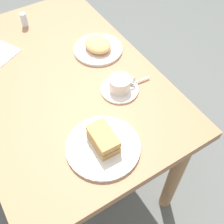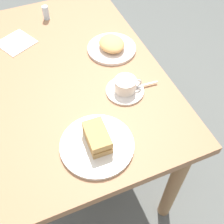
{
  "view_description": "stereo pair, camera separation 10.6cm",
  "coord_description": "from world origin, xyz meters",
  "px_view_note": "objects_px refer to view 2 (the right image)",
  "views": [
    {
      "loc": [
        0.86,
        -0.26,
        1.64
      ],
      "look_at": [
        0.31,
        0.08,
        0.8
      ],
      "focal_mm": 45.06,
      "sensor_mm": 36.0,
      "label": 1
    },
    {
      "loc": [
        0.91,
        -0.17,
        1.64
      ],
      "look_at": [
        0.31,
        0.08,
        0.8
      ],
      "focal_mm": 45.06,
      "sensor_mm": 36.0,
      "label": 2
    }
  ],
  "objects_px": {
    "sandwich_front": "(97,137)",
    "coffee_cup": "(126,85)",
    "napkin": "(16,43)",
    "salt_shaker": "(46,13)",
    "side_plate": "(112,49)",
    "coffee_saucer": "(125,91)",
    "dining_table": "(71,89)",
    "sandwich_plate": "(97,145)",
    "spoon": "(143,85)"
  },
  "relations": [
    {
      "from": "salt_shaker",
      "to": "coffee_saucer",
      "type": "bearing_deg",
      "value": 14.83
    },
    {
      "from": "sandwich_plate",
      "to": "coffee_cup",
      "type": "height_order",
      "value": "coffee_cup"
    },
    {
      "from": "coffee_saucer",
      "to": "salt_shaker",
      "type": "height_order",
      "value": "salt_shaker"
    },
    {
      "from": "coffee_saucer",
      "to": "coffee_cup",
      "type": "xyz_separation_m",
      "value": [
        0.0,
        0.0,
        0.04
      ]
    },
    {
      "from": "sandwich_plate",
      "to": "side_plate",
      "type": "relative_size",
      "value": 1.16
    },
    {
      "from": "dining_table",
      "to": "salt_shaker",
      "type": "bearing_deg",
      "value": 177.89
    },
    {
      "from": "spoon",
      "to": "side_plate",
      "type": "bearing_deg",
      "value": -174.28
    },
    {
      "from": "dining_table",
      "to": "side_plate",
      "type": "relative_size",
      "value": 5.18
    },
    {
      "from": "dining_table",
      "to": "sandwich_front",
      "type": "distance_m",
      "value": 0.44
    },
    {
      "from": "side_plate",
      "to": "coffee_saucer",
      "type": "bearing_deg",
      "value": -10.95
    },
    {
      "from": "dining_table",
      "to": "side_plate",
      "type": "distance_m",
      "value": 0.27
    },
    {
      "from": "dining_table",
      "to": "coffee_cup",
      "type": "bearing_deg",
      "value": 40.96
    },
    {
      "from": "napkin",
      "to": "salt_shaker",
      "type": "distance_m",
      "value": 0.24
    },
    {
      "from": "sandwich_plate",
      "to": "salt_shaker",
      "type": "xyz_separation_m",
      "value": [
        -0.83,
        0.03,
        0.03
      ]
    },
    {
      "from": "dining_table",
      "to": "spoon",
      "type": "distance_m",
      "value": 0.37
    },
    {
      "from": "coffee_saucer",
      "to": "spoon",
      "type": "relative_size",
      "value": 1.6
    },
    {
      "from": "dining_table",
      "to": "coffee_saucer",
      "type": "height_order",
      "value": "coffee_saucer"
    },
    {
      "from": "sandwich_plate",
      "to": "spoon",
      "type": "distance_m",
      "value": 0.34
    },
    {
      "from": "sandwich_front",
      "to": "sandwich_plate",
      "type": "bearing_deg",
      "value": -38.14
    },
    {
      "from": "coffee_cup",
      "to": "sandwich_plate",
      "type": "bearing_deg",
      "value": -45.07
    },
    {
      "from": "spoon",
      "to": "salt_shaker",
      "type": "distance_m",
      "value": 0.68
    },
    {
      "from": "dining_table",
      "to": "coffee_cup",
      "type": "xyz_separation_m",
      "value": [
        0.21,
        0.18,
        0.16
      ]
    },
    {
      "from": "coffee_saucer",
      "to": "side_plate",
      "type": "distance_m",
      "value": 0.27
    },
    {
      "from": "coffee_cup",
      "to": "napkin",
      "type": "relative_size",
      "value": 0.76
    },
    {
      "from": "sandwich_plate",
      "to": "napkin",
      "type": "bearing_deg",
      "value": -167.43
    },
    {
      "from": "coffee_saucer",
      "to": "side_plate",
      "type": "bearing_deg",
      "value": 169.05
    },
    {
      "from": "coffee_saucer",
      "to": "dining_table",
      "type": "bearing_deg",
      "value": -139.24
    },
    {
      "from": "dining_table",
      "to": "napkin",
      "type": "bearing_deg",
      "value": -148.33
    },
    {
      "from": "spoon",
      "to": "coffee_cup",
      "type": "bearing_deg",
      "value": -94.32
    },
    {
      "from": "sandwich_front",
      "to": "salt_shaker",
      "type": "bearing_deg",
      "value": 178.05
    },
    {
      "from": "coffee_cup",
      "to": "side_plate",
      "type": "distance_m",
      "value": 0.27
    },
    {
      "from": "coffee_saucer",
      "to": "napkin",
      "type": "distance_m",
      "value": 0.61
    },
    {
      "from": "coffee_cup",
      "to": "spoon",
      "type": "distance_m",
      "value": 0.08
    },
    {
      "from": "coffee_saucer",
      "to": "side_plate",
      "type": "xyz_separation_m",
      "value": [
        -0.27,
        0.05,
        0.0
      ]
    },
    {
      "from": "coffee_saucer",
      "to": "coffee_cup",
      "type": "relative_size",
      "value": 1.39
    },
    {
      "from": "sandwich_plate",
      "to": "napkin",
      "type": "height_order",
      "value": "sandwich_plate"
    },
    {
      "from": "spoon",
      "to": "napkin",
      "type": "relative_size",
      "value": 0.66
    },
    {
      "from": "dining_table",
      "to": "sandwich_plate",
      "type": "xyz_separation_m",
      "value": [
        0.41,
        -0.02,
        0.13
      ]
    },
    {
      "from": "spoon",
      "to": "coffee_saucer",
      "type": "bearing_deg",
      "value": -94.43
    },
    {
      "from": "coffee_cup",
      "to": "side_plate",
      "type": "xyz_separation_m",
      "value": [
        -0.27,
        0.05,
        -0.03
      ]
    },
    {
      "from": "coffee_saucer",
      "to": "napkin",
      "type": "xyz_separation_m",
      "value": [
        -0.49,
        -0.35,
        -0.0
      ]
    },
    {
      "from": "napkin",
      "to": "coffee_saucer",
      "type": "bearing_deg",
      "value": 35.84
    },
    {
      "from": "coffee_saucer",
      "to": "coffee_cup",
      "type": "distance_m",
      "value": 0.04
    },
    {
      "from": "coffee_cup",
      "to": "napkin",
      "type": "xyz_separation_m",
      "value": [
        -0.49,
        -0.36,
        -0.04
      ]
    },
    {
      "from": "dining_table",
      "to": "napkin",
      "type": "xyz_separation_m",
      "value": [
        -0.28,
        -0.17,
        0.12
      ]
    },
    {
      "from": "sandwich_front",
      "to": "coffee_cup",
      "type": "relative_size",
      "value": 1.1
    },
    {
      "from": "salt_shaker",
      "to": "dining_table",
      "type": "bearing_deg",
      "value": -2.11
    },
    {
      "from": "sandwich_front",
      "to": "coffee_cup",
      "type": "xyz_separation_m",
      "value": [
        -0.19,
        0.2,
        -0.0
      ]
    },
    {
      "from": "coffee_saucer",
      "to": "sandwich_front",
      "type": "bearing_deg",
      "value": -45.04
    },
    {
      "from": "dining_table",
      "to": "sandwich_front",
      "type": "relative_size",
      "value": 9.48
    }
  ]
}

